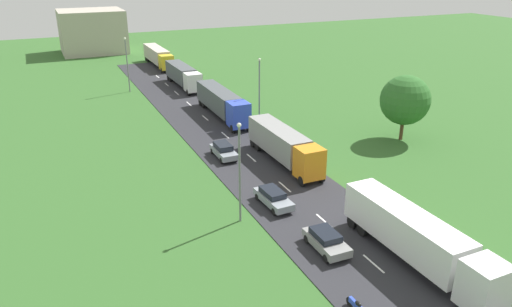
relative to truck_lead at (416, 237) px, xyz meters
name	(u,v)px	position (x,y,z in m)	size (l,w,h in m)	color
road	(319,217)	(-2.62, 8.46, -2.10)	(10.00, 140.00, 0.06)	#2B2B30
lane_marking_centre	(340,235)	(-2.62, 5.21, -2.07)	(0.16, 121.99, 0.01)	white
truck_lead	(416,237)	(0.00, 0.00, 0.00)	(2.66, 13.66, 3.55)	white
truck_second	(284,144)	(-0.04, 19.95, -0.03)	(2.57, 12.61, 3.48)	orange
truck_third	(222,102)	(-0.31, 37.55, -0.01)	(2.61, 14.62, 3.58)	blue
truck_fourth	(183,75)	(-0.37, 55.79, -0.08)	(2.66, 12.78, 3.41)	white
truck_fifth	(158,56)	(-0.12, 74.34, -0.05)	(2.63, 14.57, 3.47)	yellow
car_second	(326,240)	(-4.73, 3.99, -1.32)	(1.95, 4.14, 1.43)	gray
car_third	(273,197)	(-5.24, 11.79, -1.32)	(1.95, 4.54, 1.43)	#8C939E
car_fourth	(224,150)	(-5.26, 23.89, -1.29)	(1.84, 4.37, 1.51)	#8C939E
motorcycle_courier	(356,306)	(-6.74, -2.69, -1.59)	(0.28, 1.94, 0.91)	black
lamppost_second	(240,168)	(-8.85, 10.57, 2.59)	(0.36, 0.36, 8.49)	slate
lamppost_third	(259,88)	(3.23, 33.16, 2.60)	(0.36, 0.36, 8.51)	slate
lamppost_fourth	(127,62)	(-9.21, 56.37, 2.67)	(0.36, 0.36, 8.65)	slate
tree_maple	(405,100)	(16.06, 20.58, 2.70)	(5.80, 5.80, 7.74)	#513823
distant_building	(92,31)	(-9.81, 95.66, 2.58)	(13.87, 12.40, 9.42)	#B2A899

